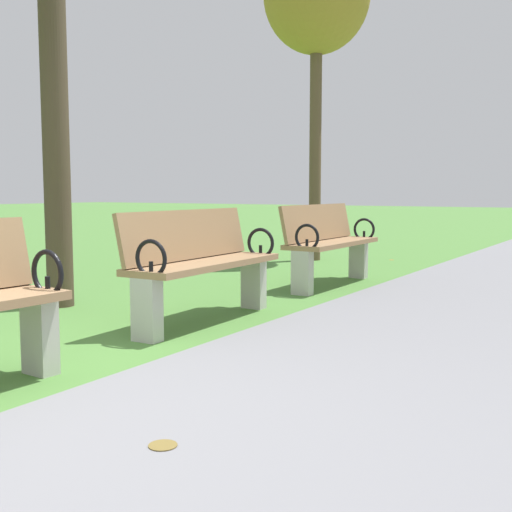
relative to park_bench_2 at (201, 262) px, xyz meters
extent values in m
cube|color=#B7B5AD|center=(0.09, -1.68, -0.26)|extent=(0.21, 0.13, 0.45)
torus|color=black|center=(0.15, -1.66, 0.10)|extent=(0.27, 0.04, 0.27)
cylinder|color=black|center=(0.15, -1.66, 0.02)|extent=(0.03, 0.03, 0.12)
cube|color=#93704C|center=(0.05, 0.00, -0.01)|extent=(0.49, 1.61, 0.05)
cube|color=#93704C|center=(-0.14, 0.00, 0.21)|extent=(0.17, 1.60, 0.40)
cube|color=#B7B5AD|center=(0.07, -0.74, -0.26)|extent=(0.20, 0.13, 0.45)
cube|color=#B7B5AD|center=(0.03, 0.74, -0.26)|extent=(0.20, 0.13, 0.45)
torus|color=black|center=(0.13, -0.76, 0.10)|extent=(0.27, 0.04, 0.27)
cylinder|color=black|center=(0.13, -0.76, 0.02)|extent=(0.03, 0.03, 0.12)
torus|color=black|center=(0.09, 0.76, 0.10)|extent=(0.27, 0.04, 0.27)
cylinder|color=black|center=(0.09, 0.76, 0.02)|extent=(0.03, 0.03, 0.12)
cube|color=#93704C|center=(0.05, 2.37, -0.01)|extent=(0.45, 1.60, 0.05)
cube|color=#93704C|center=(-0.14, 2.36, 0.21)|extent=(0.14, 1.60, 0.40)
cube|color=#B7B5AD|center=(0.06, 1.63, -0.26)|extent=(0.20, 0.12, 0.45)
cube|color=#B7B5AD|center=(0.05, 3.11, -0.26)|extent=(0.20, 0.12, 0.45)
torus|color=black|center=(0.12, 1.61, 0.10)|extent=(0.27, 0.03, 0.27)
cylinder|color=black|center=(0.12, 1.61, 0.02)|extent=(0.03, 0.03, 0.12)
torus|color=black|center=(0.11, 3.13, 0.10)|extent=(0.27, 0.03, 0.27)
cylinder|color=black|center=(0.11, 3.13, 0.02)|extent=(0.03, 0.03, 0.12)
cylinder|color=#4C3D2D|center=(-1.53, -0.10, 1.50)|extent=(0.24, 0.24, 3.97)
cylinder|color=brown|center=(-1.31, 4.64, 1.20)|extent=(0.18, 0.18, 3.36)
cylinder|color=#AD6B23|center=(-0.31, 5.25, -0.48)|extent=(0.08, 0.08, 0.00)
cylinder|color=brown|center=(1.41, -2.16, -0.46)|extent=(0.15, 0.15, 0.00)
cylinder|color=#93511E|center=(-0.70, 2.05, -0.48)|extent=(0.09, 0.09, 0.00)
cylinder|color=brown|center=(-1.80, 2.71, -0.48)|extent=(0.07, 0.07, 0.00)
camera|label=1|loc=(3.06, -4.11, 0.57)|focal=45.19mm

